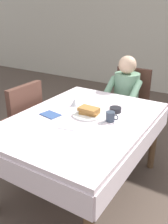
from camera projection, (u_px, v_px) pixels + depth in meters
ground_plane at (82, 186)px, 2.45m from camera, size 14.00×14.00×0.00m
dining_table_main at (82, 127)px, 2.20m from camera, size 1.12×1.52×0.74m
chair_diner at (129, 100)px, 3.17m from camera, size 0.44×0.45×0.93m
diner_person at (125, 94)px, 3.00m from camera, size 0.40×0.43×1.12m
chair_left_side at (20, 120)px, 2.62m from camera, size 0.45×0.44×0.93m
plate_breakfast at (88, 114)px, 2.22m from camera, size 0.28×0.28×0.02m
breakfast_stack at (89, 111)px, 2.20m from camera, size 0.18×0.14×0.06m
cup_coffee at (111, 117)px, 2.09m from camera, size 0.11×0.08×0.08m
bowl_butter at (115, 110)px, 2.28m from camera, size 0.11×0.11×0.04m
syrup_pitcher at (75, 102)px, 2.42m from camera, size 0.08×0.08×0.07m
fork_left_of_plate at (69, 111)px, 2.29m from camera, size 0.04×0.18×0.00m
knife_right_of_plate at (106, 121)px, 2.11m from camera, size 0.03×0.20×0.00m
spoon_near_edge at (65, 129)px, 1.97m from camera, size 0.15×0.04×0.00m
napkin_folded at (50, 115)px, 2.22m from camera, size 0.19×0.15×0.01m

